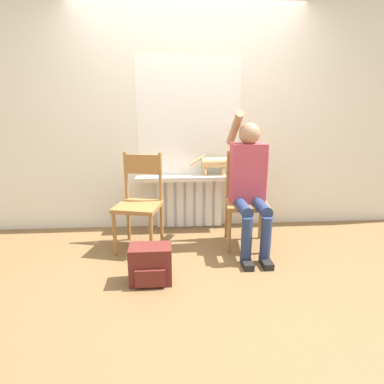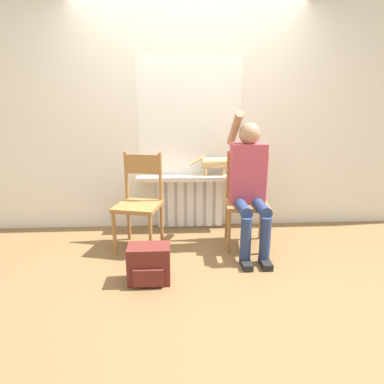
{
  "view_description": "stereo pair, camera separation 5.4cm",
  "coord_description": "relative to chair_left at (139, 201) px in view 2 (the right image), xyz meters",
  "views": [
    {
      "loc": [
        -0.23,
        -2.51,
        1.44
      ],
      "look_at": [
        0.0,
        0.72,
        0.55
      ],
      "focal_mm": 30.0,
      "sensor_mm": 36.0,
      "label": 1
    },
    {
      "loc": [
        -0.18,
        -2.52,
        1.44
      ],
      "look_at": [
        0.0,
        0.72,
        0.55
      ],
      "focal_mm": 30.0,
      "sensor_mm": 36.0,
      "label": 2
    }
  ],
  "objects": [
    {
      "name": "ground_plane",
      "position": [
        0.54,
        -0.61,
        -0.5
      ],
      "size": [
        12.0,
        12.0,
        0.0
      ],
      "primitive_type": "plane",
      "color": "brown"
    },
    {
      "name": "wall_with_window",
      "position": [
        0.54,
        0.62,
        0.85
      ],
      "size": [
        7.0,
        0.06,
        2.7
      ],
      "color": "white",
      "rests_on": "ground_plane"
    },
    {
      "name": "radiator",
      "position": [
        0.54,
        0.54,
        -0.2
      ],
      "size": [
        0.8,
        0.08,
        0.6
      ],
      "color": "white",
      "rests_on": "ground_plane"
    },
    {
      "name": "windowsill",
      "position": [
        0.54,
        0.47,
        0.13
      ],
      "size": [
        1.22,
        0.24,
        0.05
      ],
      "color": "silver",
      "rests_on": "radiator"
    },
    {
      "name": "window_glass",
      "position": [
        0.54,
        0.58,
        0.8
      ],
      "size": [
        1.18,
        0.01,
        1.29
      ],
      "color": "white",
      "rests_on": "windowsill"
    },
    {
      "name": "chair_left",
      "position": [
        0.0,
        0.0,
        0.0
      ],
      "size": [
        0.51,
        0.51,
        0.97
      ],
      "rotation": [
        0.0,
        0.0,
        -0.25
      ],
      "color": "#9E6B38",
      "rests_on": "ground_plane"
    },
    {
      "name": "chair_right",
      "position": [
        1.1,
        0.0,
        0.0
      ],
      "size": [
        0.46,
        0.46,
        0.97
      ],
      "rotation": [
        0.0,
        0.0,
        -0.1
      ],
      "color": "#9E6B38",
      "rests_on": "ground_plane"
    },
    {
      "name": "person",
      "position": [
        1.09,
        -0.11,
        0.22
      ],
      "size": [
        0.36,
        0.97,
        1.39
      ],
      "color": "navy",
      "rests_on": "ground_plane"
    },
    {
      "name": "cat",
      "position": [
        0.84,
        0.48,
        0.3
      ],
      "size": [
        0.51,
        0.12,
        0.24
      ],
      "color": "#DBB77A",
      "rests_on": "windowsill"
    },
    {
      "name": "backpack",
      "position": [
        0.14,
        -0.71,
        -0.34
      ],
      "size": [
        0.35,
        0.24,
        0.32
      ],
      "color": "maroon",
      "rests_on": "ground_plane"
    }
  ]
}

